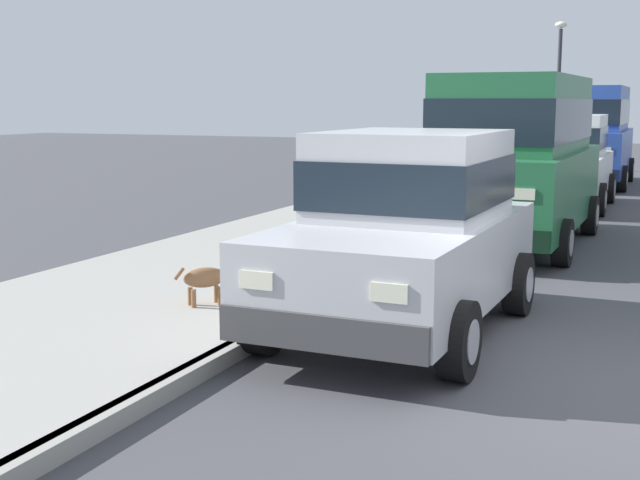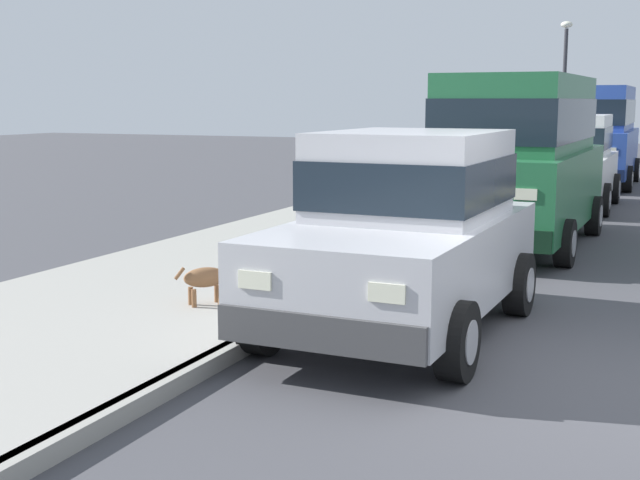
{
  "view_description": "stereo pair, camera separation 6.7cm",
  "coord_description": "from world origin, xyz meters",
  "px_view_note": "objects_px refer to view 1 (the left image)",
  "views": [
    {
      "loc": [
        0.22,
        -6.71,
        2.16
      ],
      "look_at": [
        -2.94,
        0.7,
        0.85
      ],
      "focal_mm": 48.13,
      "sensor_mm": 36.0,
      "label": 1
    },
    {
      "loc": [
        0.28,
        -6.68,
        2.16
      ],
      "look_at": [
        -2.94,
        0.7,
        0.85
      ],
      "focal_mm": 48.13,
      "sensor_mm": 36.0,
      "label": 2
    }
  ],
  "objects_px": {
    "car_green_van": "(516,153)",
    "dog_brown": "(211,276)",
    "car_blue_van": "(589,131)",
    "car_white_hatchback": "(563,159)",
    "street_lamp": "(559,76)",
    "car_silver_hatchback": "(406,229)"
  },
  "relations": [
    {
      "from": "car_green_van",
      "to": "dog_brown",
      "type": "bearing_deg",
      "value": -109.03
    },
    {
      "from": "car_green_van",
      "to": "dog_brown",
      "type": "relative_size",
      "value": 8.27
    },
    {
      "from": "dog_brown",
      "to": "car_blue_van",
      "type": "bearing_deg",
      "value": 82.87
    },
    {
      "from": "car_blue_van",
      "to": "dog_brown",
      "type": "bearing_deg",
      "value": -97.13
    },
    {
      "from": "car_white_hatchback",
      "to": "street_lamp",
      "type": "bearing_deg",
      "value": 98.61
    },
    {
      "from": "car_silver_hatchback",
      "to": "dog_brown",
      "type": "relative_size",
      "value": 6.43
    },
    {
      "from": "car_silver_hatchback",
      "to": "car_blue_van",
      "type": "xyz_separation_m",
      "value": [
        0.05,
        15.47,
        0.42
      ]
    },
    {
      "from": "car_silver_hatchback",
      "to": "street_lamp",
      "type": "relative_size",
      "value": 0.87
    },
    {
      "from": "street_lamp",
      "to": "car_white_hatchback",
      "type": "bearing_deg",
      "value": -81.39
    },
    {
      "from": "car_blue_van",
      "to": "street_lamp",
      "type": "relative_size",
      "value": 1.11
    },
    {
      "from": "car_silver_hatchback",
      "to": "car_green_van",
      "type": "bearing_deg",
      "value": 89.73
    },
    {
      "from": "car_green_van",
      "to": "dog_brown",
      "type": "xyz_separation_m",
      "value": [
        -1.95,
        -5.66,
        -0.97
      ]
    },
    {
      "from": "car_silver_hatchback",
      "to": "street_lamp",
      "type": "height_order",
      "value": "street_lamp"
    },
    {
      "from": "car_silver_hatchback",
      "to": "car_green_van",
      "type": "relative_size",
      "value": 0.78
    },
    {
      "from": "car_white_hatchback",
      "to": "dog_brown",
      "type": "height_order",
      "value": "car_white_hatchback"
    },
    {
      "from": "car_silver_hatchback",
      "to": "dog_brown",
      "type": "xyz_separation_m",
      "value": [
        -1.93,
        -0.32,
        -0.55
      ]
    },
    {
      "from": "car_blue_van",
      "to": "dog_brown",
      "type": "distance_m",
      "value": 15.94
    },
    {
      "from": "car_green_van",
      "to": "dog_brown",
      "type": "height_order",
      "value": "car_green_van"
    },
    {
      "from": "car_blue_van",
      "to": "street_lamp",
      "type": "bearing_deg",
      "value": 107.43
    },
    {
      "from": "car_green_van",
      "to": "street_lamp",
      "type": "xyz_separation_m",
      "value": [
        -1.42,
        14.75,
        1.51
      ]
    },
    {
      "from": "car_green_van",
      "to": "car_blue_van",
      "type": "relative_size",
      "value": 1.0
    },
    {
      "from": "car_silver_hatchback",
      "to": "car_white_hatchback",
      "type": "bearing_deg",
      "value": 89.67
    }
  ]
}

